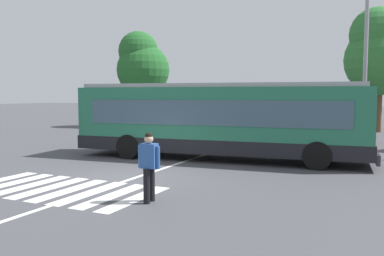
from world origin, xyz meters
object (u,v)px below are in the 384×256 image
Objects in this scene: pedestrian_crossing_street at (149,163)px; parked_car_champagne at (256,125)px; parked_car_red at (349,129)px; twin_arm_street_lamp at (367,26)px; city_transit_bus at (219,120)px; background_tree_left at (142,64)px; parked_car_white at (301,126)px; background_tree_right at (380,52)px; parked_car_silver at (212,124)px.

pedestrian_crossing_street is 0.37× the size of parked_car_champagne.
twin_arm_street_lamp is at bearing -54.66° from parked_car_red.
city_transit_bus is at bearing 97.89° from pedestrian_crossing_street.
twin_arm_street_lamp is at bearing 73.99° from pedestrian_crossing_street.
twin_arm_street_lamp reaches higher than background_tree_left.
parked_car_white is 14.63m from background_tree_left.
parked_car_silver is at bearing -142.48° from background_tree_right.
city_transit_bus is 2.61× the size of parked_car_silver.
background_tree_left is at bearing 150.80° from parked_car_silver.
parked_car_red is (5.36, -0.60, 0.00)m from parked_car_champagne.
background_tree_left is 0.90× the size of background_tree_right.
parked_car_silver is 1.01× the size of parked_car_white.
twin_arm_street_lamp reaches higher than parked_car_white.
background_tree_right is at bearing 8.75° from background_tree_left.
city_transit_bus is 2.57× the size of parked_car_red.
background_tree_right is (0.43, 8.45, -0.56)m from twin_arm_street_lamp.
parked_car_champagne is at bearing -21.05° from background_tree_left.
background_tree_right reaches higher than pedestrian_crossing_street.
parked_car_white is at bearing 2.95° from parked_car_silver.
parked_car_white is (2.68, -0.07, 0.00)m from parked_car_champagne.
parked_car_red is at bearing 77.78° from pedestrian_crossing_street.
parked_car_white is (1.59, 8.75, -0.82)m from city_transit_bus.
city_transit_bus reaches higher than parked_car_red.
pedestrian_crossing_street is 23.46m from background_tree_right.
parked_car_white is 2.73m from parked_car_red.
parked_car_red is at bearing -11.18° from parked_car_white.
background_tree_left is at bearing 122.63° from pedestrian_crossing_street.
background_tree_right is at bearing 87.05° from twin_arm_street_lamp.
parked_car_champagne is 8.22m from twin_arm_street_lamp.
parked_car_red is at bearing 125.34° from twin_arm_street_lamp.
background_tree_right is at bearing 37.52° from parked_car_silver.
twin_arm_street_lamp reaches higher than parked_car_silver.
city_transit_bus is 9.33m from parked_car_silver.
parked_car_white is 0.60× the size of background_tree_left.
parked_car_champagne is at bearing 7.25° from parked_car_silver.
background_tree_right reaches higher than background_tree_left.
twin_arm_street_lamp is at bearing -25.03° from parked_car_white.
city_transit_bus reaches higher than parked_car_champagne.
twin_arm_street_lamp is (5.03, 7.15, 4.40)m from city_transit_bus.
city_transit_bus is 6.94× the size of pedestrian_crossing_street.
city_transit_bus reaches higher than parked_car_white.
background_tree_left reaches higher than parked_car_white.
background_tree_left is at bearing 163.64° from parked_car_red.
parked_car_champagne is (-1.09, 8.82, -0.82)m from city_transit_bus.
pedestrian_crossing_street is at bearing -57.37° from background_tree_left.
parked_car_silver and parked_car_white have the same top height.
parked_car_white is 0.47× the size of twin_arm_street_lamp.
city_transit_bus is at bearing -65.80° from parked_car_silver.
pedestrian_crossing_street is 0.20× the size of background_tree_right.
pedestrian_crossing_street is at bearing -101.25° from background_tree_right.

